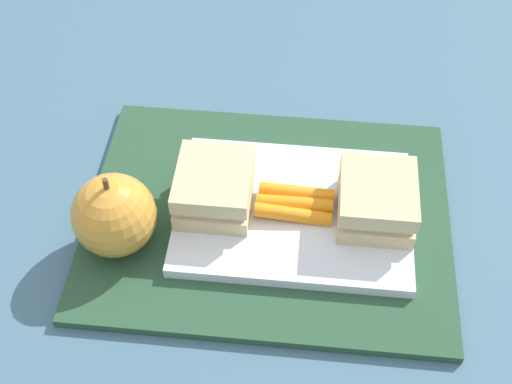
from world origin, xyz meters
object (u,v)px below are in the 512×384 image
(food_tray, at_px, (294,212))
(sandwich_half_right, at_px, (214,187))
(apple, at_px, (114,215))
(sandwich_half_left, at_px, (377,200))
(carrot_sticks_bundle, at_px, (295,203))

(food_tray, bearing_deg, sandwich_half_right, 0.00)
(food_tray, relative_size, sandwich_half_right, 2.88)
(apple, bearing_deg, sandwich_half_left, -169.05)
(food_tray, bearing_deg, apple, 15.91)
(sandwich_half_left, xyz_separation_m, sandwich_half_right, (0.16, 0.00, 0.00))
(food_tray, height_order, sandwich_half_left, sandwich_half_left)
(sandwich_half_left, xyz_separation_m, carrot_sticks_bundle, (0.08, -0.00, -0.01))
(food_tray, bearing_deg, sandwich_half_left, 180.00)
(sandwich_half_right, bearing_deg, sandwich_half_left, 180.00)
(sandwich_half_right, xyz_separation_m, apple, (0.09, 0.05, 0.01))
(sandwich_half_right, bearing_deg, food_tray, 180.00)
(food_tray, relative_size, carrot_sticks_bundle, 2.95)
(sandwich_half_right, height_order, apple, apple)
(food_tray, xyz_separation_m, carrot_sticks_bundle, (-0.00, -0.00, 0.01))
(sandwich_half_right, relative_size, carrot_sticks_bundle, 1.03)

